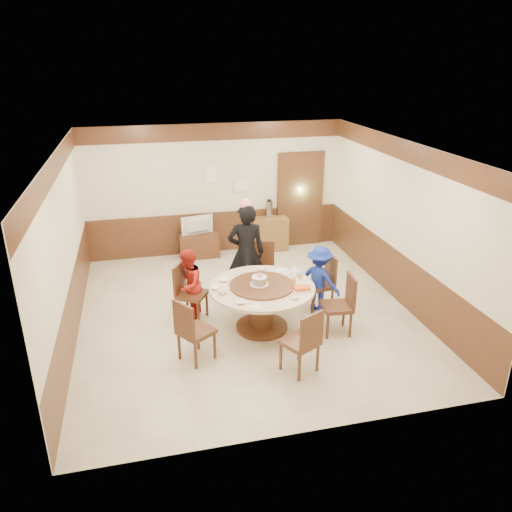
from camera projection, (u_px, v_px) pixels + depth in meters
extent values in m
plane|color=beige|center=(246.00, 313.00, 8.54)|extent=(6.00, 6.00, 0.00)
plane|color=silver|center=(245.00, 148.00, 7.48)|extent=(6.00, 6.00, 0.00)
cube|color=beige|center=(216.00, 190.00, 10.71)|extent=(5.50, 0.04, 2.80)
cube|color=beige|center=(306.00, 329.00, 5.31)|extent=(5.50, 0.04, 2.80)
cube|color=beige|center=(65.00, 250.00, 7.42)|extent=(0.04, 6.00, 2.80)
cube|color=beige|center=(401.00, 223.00, 8.60)|extent=(0.04, 6.00, 2.80)
cube|color=#4B2917|center=(246.00, 289.00, 8.37)|extent=(5.50, 6.00, 0.90)
cube|color=#4B2917|center=(245.00, 160.00, 7.55)|extent=(5.50, 6.00, 0.35)
cube|color=#4B2917|center=(300.00, 200.00, 11.21)|extent=(1.05, 0.08, 2.18)
cube|color=#8BD6A0|center=(300.00, 200.00, 11.23)|extent=(0.88, 0.02, 2.05)
cylinder|color=#4B2917|center=(262.00, 326.00, 8.05)|extent=(0.83, 0.83, 0.06)
cylinder|color=#4B2917|center=(262.00, 309.00, 7.93)|extent=(0.33, 0.33, 0.65)
cylinder|color=beige|center=(262.00, 288.00, 7.79)|extent=(1.66, 1.66, 0.05)
cylinder|color=#4B2917|center=(262.00, 285.00, 7.77)|extent=(1.02, 1.02, 0.03)
cube|color=#4B2917|center=(319.00, 285.00, 8.52)|extent=(0.48, 0.48, 0.06)
cube|color=#4B2917|center=(331.00, 269.00, 8.48)|extent=(0.07, 0.42, 0.50)
cube|color=#4B2917|center=(318.00, 297.00, 8.61)|extent=(0.36, 0.36, 0.42)
cube|color=#4B2917|center=(262.00, 272.00, 9.02)|extent=(0.56, 0.56, 0.06)
cube|color=#4B2917|center=(263.00, 254.00, 9.11)|extent=(0.41, 0.18, 0.50)
cube|color=#4B2917|center=(262.00, 284.00, 9.11)|extent=(0.36, 0.36, 0.42)
cube|color=#4B2917|center=(192.00, 295.00, 8.17)|extent=(0.60, 0.60, 0.06)
cube|color=#4B2917|center=(179.00, 278.00, 8.13)|extent=(0.24, 0.38, 0.50)
cube|color=#4B2917|center=(193.00, 308.00, 8.26)|extent=(0.36, 0.36, 0.42)
cube|color=#4B2917|center=(196.00, 332.00, 7.09)|extent=(0.61, 0.61, 0.06)
cube|color=#4B2917|center=(184.00, 320.00, 6.85)|extent=(0.27, 0.37, 0.50)
cube|color=#4B2917|center=(197.00, 346.00, 7.18)|extent=(0.36, 0.36, 0.42)
cube|color=#4B2917|center=(300.00, 342.00, 6.83)|extent=(0.59, 0.59, 0.06)
cube|color=#4B2917|center=(312.00, 331.00, 6.58)|extent=(0.39, 0.23, 0.50)
cube|color=#4B2917|center=(299.00, 357.00, 6.92)|extent=(0.36, 0.36, 0.42)
cube|color=#4B2917|center=(337.00, 307.00, 7.78)|extent=(0.49, 0.49, 0.06)
cube|color=#4B2917|center=(351.00, 290.00, 7.71)|extent=(0.09, 0.42, 0.50)
cube|color=#4B2917|center=(336.00, 320.00, 7.87)|extent=(0.36, 0.36, 0.42)
imported|color=black|center=(246.00, 253.00, 8.69)|extent=(0.71, 0.52, 1.78)
imported|color=#AC2117|center=(188.00, 285.00, 8.17)|extent=(0.63, 0.71, 1.21)
imported|color=navy|center=(319.00, 280.00, 8.39)|extent=(0.82, 0.87, 1.18)
cylinder|color=white|center=(259.00, 284.00, 7.77)|extent=(0.29, 0.29, 0.01)
cylinder|color=gray|center=(259.00, 281.00, 7.74)|extent=(0.23, 0.23, 0.11)
cylinder|color=white|center=(259.00, 277.00, 7.72)|extent=(0.24, 0.24, 0.01)
sphere|color=pink|center=(259.00, 275.00, 7.71)|extent=(0.07, 0.07, 0.07)
ellipsoid|color=white|center=(222.00, 290.00, 7.50)|extent=(0.17, 0.15, 0.13)
ellipsoid|color=white|center=(295.00, 272.00, 8.15)|extent=(0.17, 0.15, 0.13)
imported|color=white|center=(224.00, 280.00, 7.95)|extent=(0.15, 0.15, 0.04)
imported|color=white|center=(294.00, 298.00, 7.37)|extent=(0.12, 0.12, 0.04)
imported|color=white|center=(241.00, 302.00, 7.24)|extent=(0.16, 0.16, 0.04)
imported|color=white|center=(307.00, 284.00, 7.79)|extent=(0.14, 0.14, 0.04)
imported|color=white|center=(216.00, 288.00, 7.68)|extent=(0.16, 0.16, 0.04)
imported|color=white|center=(262.00, 269.00, 8.35)|extent=(0.13, 0.13, 0.04)
cylinder|color=white|center=(256.00, 307.00, 7.14)|extent=(0.18, 0.18, 0.01)
cylinder|color=white|center=(281.00, 270.00, 8.32)|extent=(0.18, 0.18, 0.01)
cube|color=white|center=(302.00, 290.00, 7.63)|extent=(0.30, 0.20, 0.02)
cube|color=#D64E18|center=(302.00, 288.00, 7.62)|extent=(0.24, 0.15, 0.04)
cylinder|color=white|center=(294.00, 280.00, 7.79)|extent=(0.06, 0.06, 0.16)
cylinder|color=white|center=(301.00, 275.00, 7.96)|extent=(0.06, 0.06, 0.16)
cube|color=#4B2917|center=(199.00, 245.00, 10.83)|extent=(0.85, 0.45, 0.50)
imported|color=gray|center=(198.00, 226.00, 10.66)|extent=(0.71, 0.23, 0.40)
cube|color=brown|center=(269.00, 234.00, 11.15)|extent=(0.80, 0.40, 0.75)
cylinder|color=silver|center=(269.00, 210.00, 10.93)|extent=(0.15, 0.15, 0.38)
cube|color=white|center=(211.00, 174.00, 10.52)|extent=(0.25, 0.00, 0.35)
cube|color=white|center=(241.00, 186.00, 10.77)|extent=(0.30, 0.00, 0.22)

